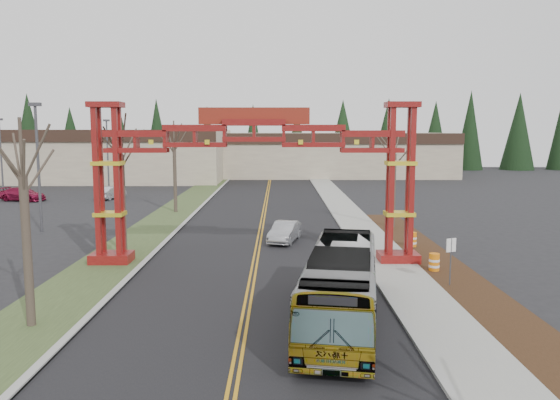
{
  "coord_description": "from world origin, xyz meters",
  "views": [
    {
      "loc": [
        1.33,
        -11.78,
        7.35
      ],
      "look_at": [
        1.39,
        14.72,
        3.98
      ],
      "focal_mm": 35.0,
      "sensor_mm": 36.0,
      "label": 1
    }
  ],
  "objects_px": {
    "gateway_arch": "(254,156)",
    "bare_tree_right_far": "(395,155)",
    "bare_tree_median_mid": "(121,156)",
    "light_pole_mid": "(1,152)",
    "light_pole_far": "(107,149)",
    "parked_car_far_a": "(111,193)",
    "transit_bus": "(341,286)",
    "bare_tree_median_near": "(23,178)",
    "barrel_mid": "(409,248)",
    "barrel_north": "(412,240)",
    "retail_building_east": "(330,154)",
    "bare_tree_median_far": "(174,145)",
    "silver_sedan": "(285,232)",
    "parked_car_mid_a": "(23,194)",
    "light_pole_near": "(38,158)",
    "barrel_south": "(434,263)",
    "retail_building_west": "(74,154)",
    "street_sign": "(451,252)"
  },
  "relations": [
    {
      "from": "gateway_arch",
      "to": "bare_tree_right_far",
      "type": "bearing_deg",
      "value": 47.76
    },
    {
      "from": "bare_tree_median_mid",
      "to": "light_pole_mid",
      "type": "height_order",
      "value": "light_pole_mid"
    },
    {
      "from": "light_pole_far",
      "to": "parked_car_far_a",
      "type": "bearing_deg",
      "value": -71.85
    },
    {
      "from": "gateway_arch",
      "to": "parked_car_far_a",
      "type": "height_order",
      "value": "gateway_arch"
    },
    {
      "from": "transit_bus",
      "to": "bare_tree_median_near",
      "type": "distance_m",
      "value": 12.44
    },
    {
      "from": "barrel_mid",
      "to": "transit_bus",
      "type": "bearing_deg",
      "value": -114.88
    },
    {
      "from": "barrel_north",
      "to": "light_pole_mid",
      "type": "bearing_deg",
      "value": 145.41
    },
    {
      "from": "retail_building_east",
      "to": "bare_tree_median_far",
      "type": "xyz_separation_m",
      "value": [
        -18.0,
        -42.89,
        2.61
      ]
    },
    {
      "from": "gateway_arch",
      "to": "bare_tree_median_near",
      "type": "xyz_separation_m",
      "value": [
        -8.0,
        -9.97,
        -0.34
      ]
    },
    {
      "from": "silver_sedan",
      "to": "gateway_arch",
      "type": "bearing_deg",
      "value": -91.76
    },
    {
      "from": "light_pole_mid",
      "to": "light_pole_far",
      "type": "bearing_deg",
      "value": 45.47
    },
    {
      "from": "parked_car_mid_a",
      "to": "light_pole_near",
      "type": "relative_size",
      "value": 0.52
    },
    {
      "from": "barrel_mid",
      "to": "barrel_north",
      "type": "bearing_deg",
      "value": 71.02
    },
    {
      "from": "bare_tree_median_far",
      "to": "barrel_north",
      "type": "bearing_deg",
      "value": -40.55
    },
    {
      "from": "bare_tree_median_far",
      "to": "barrel_mid",
      "type": "xyz_separation_m",
      "value": [
        17.03,
        -17.22,
        -5.66
      ]
    },
    {
      "from": "transit_bus",
      "to": "barrel_south",
      "type": "height_order",
      "value": "transit_bus"
    },
    {
      "from": "retail_building_west",
      "to": "barrel_south",
      "type": "relative_size",
      "value": 45.01
    },
    {
      "from": "silver_sedan",
      "to": "barrel_mid",
      "type": "height_order",
      "value": "silver_sedan"
    },
    {
      "from": "light_pole_far",
      "to": "barrel_north",
      "type": "bearing_deg",
      "value": -50.1
    },
    {
      "from": "retail_building_east",
      "to": "bare_tree_median_far",
      "type": "distance_m",
      "value": 46.59
    },
    {
      "from": "silver_sedan",
      "to": "light_pole_mid",
      "type": "bearing_deg",
      "value": 155.95
    },
    {
      "from": "bare_tree_median_near",
      "to": "light_pole_near",
      "type": "distance_m",
      "value": 21.3
    },
    {
      "from": "silver_sedan",
      "to": "light_pole_mid",
      "type": "xyz_separation_m",
      "value": [
        -31.27,
        25.06,
        4.37
      ]
    },
    {
      "from": "light_pole_near",
      "to": "street_sign",
      "type": "distance_m",
      "value": 29.58
    },
    {
      "from": "transit_bus",
      "to": "bare_tree_median_mid",
      "type": "relative_size",
      "value": 1.32
    },
    {
      "from": "parked_car_mid_a",
      "to": "barrel_mid",
      "type": "xyz_separation_m",
      "value": [
        34.71,
        -25.55,
        -0.25
      ]
    },
    {
      "from": "bare_tree_median_far",
      "to": "street_sign",
      "type": "xyz_separation_m",
      "value": [
        17.41,
        -23.83,
        -4.43
      ]
    },
    {
      "from": "bare_tree_median_near",
      "to": "retail_building_west",
      "type": "bearing_deg",
      "value": 108.99
    },
    {
      "from": "transit_bus",
      "to": "silver_sedan",
      "type": "height_order",
      "value": "transit_bus"
    },
    {
      "from": "bare_tree_right_far",
      "to": "light_pole_far",
      "type": "xyz_separation_m",
      "value": [
        -30.55,
        29.09,
        -0.51
      ]
    },
    {
      "from": "light_pole_mid",
      "to": "street_sign",
      "type": "bearing_deg",
      "value": -42.54
    },
    {
      "from": "parked_car_mid_a",
      "to": "retail_building_west",
      "type": "bearing_deg",
      "value": 23.16
    },
    {
      "from": "bare_tree_median_near",
      "to": "parked_car_mid_a",
      "type": "bearing_deg",
      "value": 115.33
    },
    {
      "from": "retail_building_west",
      "to": "bare_tree_median_mid",
      "type": "xyz_separation_m",
      "value": [
        22.0,
        -51.39,
        2.13
      ]
    },
    {
      "from": "street_sign",
      "to": "barrel_north",
      "type": "distance_m",
      "value": 8.74
    },
    {
      "from": "gateway_arch",
      "to": "retail_building_west",
      "type": "distance_m",
      "value": 61.78
    },
    {
      "from": "light_pole_near",
      "to": "light_pole_mid",
      "type": "bearing_deg",
      "value": 122.32
    },
    {
      "from": "silver_sedan",
      "to": "bare_tree_median_far",
      "type": "relative_size",
      "value": 0.5
    },
    {
      "from": "gateway_arch",
      "to": "barrel_north",
      "type": "height_order",
      "value": "gateway_arch"
    },
    {
      "from": "bare_tree_median_far",
      "to": "light_pole_far",
      "type": "relative_size",
      "value": 0.94
    },
    {
      "from": "parked_car_mid_a",
      "to": "barrel_north",
      "type": "xyz_separation_m",
      "value": [
        35.42,
        -23.5,
        -0.2
      ]
    },
    {
      "from": "parked_car_far_a",
      "to": "bare_tree_right_far",
      "type": "relative_size",
      "value": 0.55
    },
    {
      "from": "gateway_arch",
      "to": "barrel_mid",
      "type": "relative_size",
      "value": 19.77
    },
    {
      "from": "gateway_arch",
      "to": "light_pole_far",
      "type": "relative_size",
      "value": 2.07
    },
    {
      "from": "bare_tree_right_far",
      "to": "barrel_south",
      "type": "height_order",
      "value": "bare_tree_right_far"
    },
    {
      "from": "retail_building_east",
      "to": "parked_car_mid_a",
      "type": "bearing_deg",
      "value": -135.91
    },
    {
      "from": "bare_tree_median_near",
      "to": "light_pole_mid",
      "type": "distance_m",
      "value": 46.26
    },
    {
      "from": "retail_building_east",
      "to": "bare_tree_median_far",
      "type": "height_order",
      "value": "bare_tree_median_far"
    },
    {
      "from": "barrel_south",
      "to": "retail_building_east",
      "type": "bearing_deg",
      "value": 89.49
    },
    {
      "from": "retail_building_west",
      "to": "parked_car_far_a",
      "type": "height_order",
      "value": "retail_building_west"
    }
  ]
}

